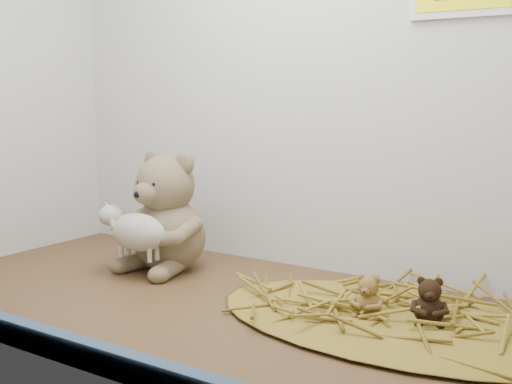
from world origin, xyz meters
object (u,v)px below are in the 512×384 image
Objects in this scene: mini_teddy_tan at (369,294)px; mini_teddy_brown at (429,298)px; main_teddy at (168,210)px; toy_lamb at (138,232)px.

mini_teddy_tan is 0.92× the size of mini_teddy_brown.
mini_teddy_brown is (55.64, -4.55, -7.34)cm from main_teddy.
mini_teddy_brown is (9.05, 1.98, 0.30)cm from mini_teddy_tan.
mini_teddy_tan is at bearing 2.63° from toy_lamb.
toy_lamb is at bearing -86.13° from main_teddy.
mini_teddy_tan is at bearing 171.82° from mini_teddy_brown.
main_teddy is 3.38× the size of mini_teddy_brown.
toy_lamb is 2.42× the size of mini_teddy_tan.
mini_teddy_brown reaches higher than mini_teddy_tan.
main_teddy is 47.67cm from mini_teddy_tan.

